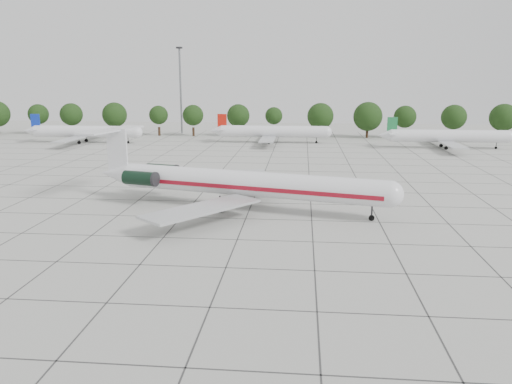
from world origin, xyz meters
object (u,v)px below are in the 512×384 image
at_px(main_airliner, 232,182).
at_px(floodlight_mast, 180,86).
at_px(bg_airliner_d, 448,136).
at_px(bg_airliner_b, 85,132).
at_px(bg_airliner_c, 273,132).

bearing_deg(main_airliner, floodlight_mast, 121.85).
relative_size(bg_airliner_d, floodlight_mast, 1.11).
height_order(main_airliner, floodlight_mast, floodlight_mast).
xyz_separation_m(bg_airliner_d, floodlight_mast, (-71.50, 26.74, 11.37)).
bearing_deg(floodlight_mast, bg_airliner_b, -127.94).
bearing_deg(bg_airliner_d, bg_airliner_b, 178.94).
xyz_separation_m(main_airliner, bg_airliner_b, (-47.18, 61.90, -0.56)).
xyz_separation_m(main_airliner, bg_airliner_d, (43.85, 60.22, -0.56)).
xyz_separation_m(bg_airliner_b, bg_airliner_d, (91.04, -1.68, 0.00)).
bearing_deg(bg_airliner_c, floodlight_mast, 144.91).
distance_m(bg_airliner_b, bg_airliner_c, 48.74).
distance_m(bg_airliner_b, bg_airliner_d, 91.05).
height_order(bg_airliner_c, floodlight_mast, floodlight_mast).
bearing_deg(main_airliner, bg_airliner_c, 103.07).
bearing_deg(bg_airliner_b, main_airliner, -52.68).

